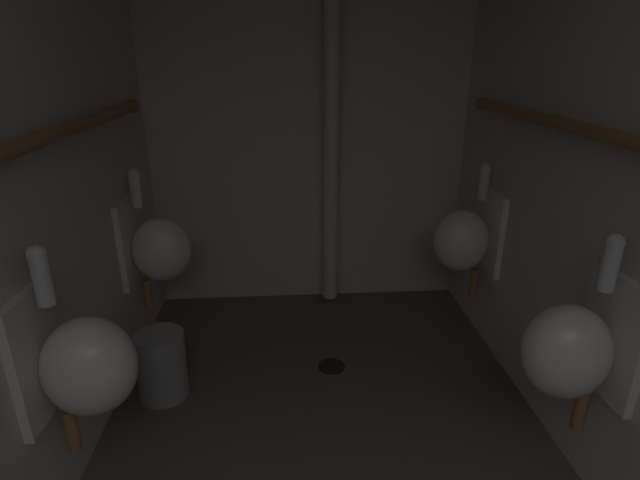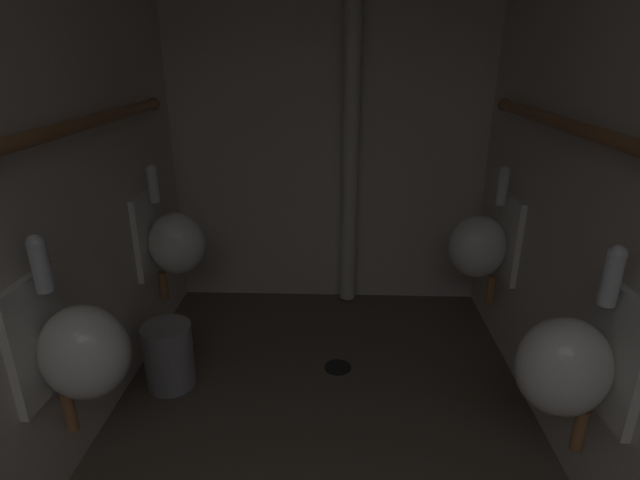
{
  "view_description": "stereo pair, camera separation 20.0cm",
  "coord_description": "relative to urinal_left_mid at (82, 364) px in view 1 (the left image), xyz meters",
  "views": [
    {
      "loc": [
        -0.14,
        0.22,
        1.54
      ],
      "look_at": [
        -0.01,
        2.09,
        0.83
      ],
      "focal_mm": 27.87,
      "sensor_mm": 36.0,
      "label": 1
    },
    {
      "loc": [
        0.06,
        0.22,
        1.54
      ],
      "look_at": [
        -0.01,
        2.09,
        0.83
      ],
      "focal_mm": 27.87,
      "sensor_mm": 36.0,
      "label": 2
    }
  ],
  "objects": [
    {
      "name": "wall_back",
      "position": [
        0.81,
        1.64,
        0.59
      ],
      "size": [
        2.04,
        0.06,
        2.38
      ],
      "primitive_type": "cube",
      "color": "beige",
      "rests_on": "ground"
    },
    {
      "name": "urinal_left_mid",
      "position": [
        0.0,
        0.0,
        0.0
      ],
      "size": [
        0.32,
        0.3,
        0.76
      ],
      "color": "silver"
    },
    {
      "name": "urinal_left_far",
      "position": [
        0.0,
        1.02,
        0.0
      ],
      "size": [
        0.32,
        0.3,
        0.76
      ],
      "color": "silver"
    },
    {
      "name": "urinal_right_mid",
      "position": [
        1.63,
        -0.03,
        0.0
      ],
      "size": [
        0.32,
        0.3,
        0.76
      ],
      "color": "silver"
    },
    {
      "name": "urinal_right_far",
      "position": [
        1.63,
        1.03,
        0.0
      ],
      "size": [
        0.32,
        0.3,
        0.76
      ],
      "color": "silver"
    },
    {
      "name": "supply_pipe_left",
      "position": [
        -0.09,
        -0.03,
        0.69
      ],
      "size": [
        0.06,
        2.56,
        0.06
      ],
      "color": "#936038"
    },
    {
      "name": "supply_pipe_right",
      "position": [
        1.72,
        -0.0,
        0.69
      ],
      "size": [
        0.06,
        2.53,
        0.06
      ],
      "color": "#936038"
    },
    {
      "name": "standpipe_back_wall",
      "position": [
        0.94,
        1.53,
        0.59
      ],
      "size": [
        0.1,
        0.1,
        2.33
      ],
      "primitive_type": "cylinder",
      "color": "beige",
      "rests_on": "ground"
    },
    {
      "name": "floor_drain",
      "position": [
        0.88,
        0.77,
        -0.59
      ],
      "size": [
        0.14,
        0.14,
        0.01
      ],
      "primitive_type": "cylinder",
      "color": "black",
      "rests_on": "ground"
    },
    {
      "name": "waste_bin",
      "position": [
        0.07,
        0.61,
        -0.44
      ],
      "size": [
        0.24,
        0.24,
        0.33
      ],
      "primitive_type": "cylinder",
      "color": "gray",
      "rests_on": "ground"
    }
  ]
}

